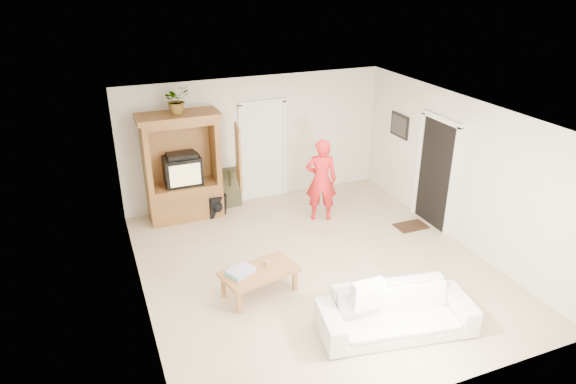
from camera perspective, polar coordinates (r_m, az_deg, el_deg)
name	(u,v)px	position (r m, az deg, el deg)	size (l,w,h in m)	color
floor	(315,266)	(8.64, 3.05, -8.25)	(6.00, 6.00, 0.00)	tan
ceiling	(319,114)	(7.58, 3.48, 8.63)	(6.00, 6.00, 0.00)	white
wall_back	(255,140)	(10.62, -3.64, 5.83)	(5.50, 5.50, 0.00)	silver
wall_front	(436,303)	(5.81, 16.12, -11.75)	(5.50, 5.50, 0.00)	silver
wall_left	(136,226)	(7.38, -16.52, -3.66)	(6.00, 6.00, 0.00)	silver
wall_right	(460,171)	(9.44, 18.56, 2.23)	(6.00, 6.00, 0.00)	silver
armoire	(184,174)	(10.09, -11.47, 2.01)	(1.82, 1.14, 2.10)	#955B2E
door_back	(263,152)	(10.73, -2.79, 4.47)	(0.85, 0.05, 2.04)	white
doorway_right	(436,174)	(9.96, 16.08, 1.93)	(0.05, 0.90, 2.04)	black
framed_picture	(400,125)	(10.76, 12.30, 7.24)	(0.03, 0.60, 0.48)	black
doormat	(411,226)	(10.13, 13.52, -3.70)	(0.60, 0.40, 0.02)	#382316
plant	(177,100)	(9.62, -12.28, 9.97)	(0.47, 0.41, 0.52)	#4C7238
man	(321,180)	(9.84, 3.71, 1.35)	(0.60, 0.39, 1.64)	red
sofa	(396,312)	(7.26, 11.92, -12.93)	(2.09, 0.82, 0.61)	white
coffee_table	(259,273)	(7.80, -3.21, -8.97)	(1.23, 0.85, 0.42)	#A46638
towel	(241,272)	(7.67, -5.28, -8.79)	(0.38, 0.28, 0.08)	#F752AB
candle	(268,263)	(7.82, -2.28, -7.92)	(0.08, 0.08, 0.10)	tan
backpack_black	(216,205)	(10.27, -8.01, -1.49)	(0.36, 0.21, 0.45)	black
backpack_olive	(230,187)	(10.64, -6.50, 0.50)	(0.41, 0.30, 0.78)	#47442B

